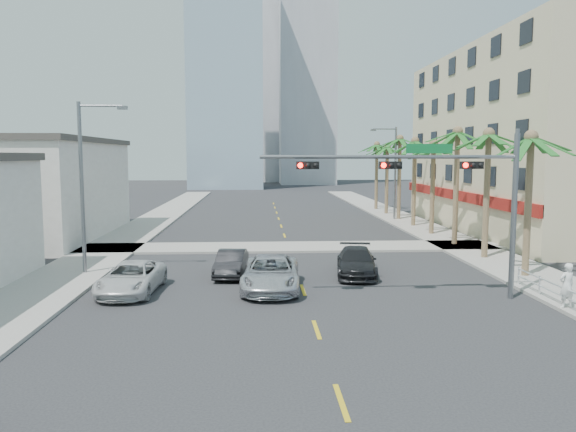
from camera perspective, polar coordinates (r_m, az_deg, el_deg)
The scene contains 26 objects.
ground at distance 16.93m, azimuth 4.40°, elevation -15.54°, with size 260.00×260.00×0.00m, color #262628.
sidewalk_right at distance 38.78m, azimuth 18.27°, elevation -3.33°, with size 4.00×120.00×0.15m, color gray.
sidewalk_left at distance 37.45m, azimuth -18.44°, elevation -3.67°, with size 4.00×120.00×0.15m, color gray.
sidewalk_cross at distance 38.15m, azimuth 0.07°, elevation -3.17°, with size 80.00×4.00×0.15m, color gray.
building_right at distance 51.58m, azimuth 24.91°, elevation 6.96°, with size 15.25×28.00×15.00m.
building_left_far at distance 47.01m, azimuth -24.87°, elevation 2.34°, with size 11.00×18.00×7.20m, color beige.
tower_far_left at distance 112.16m, azimuth -6.33°, elevation 15.21°, with size 14.00×14.00×48.00m, color #99B2C6.
tower_far_right at distance 128.30m, azimuth 1.97°, elevation 16.80°, with size 12.00×12.00×60.00m, color #ADADB2.
tower_far_center at distance 141.37m, azimuth -3.56°, elevation 12.11°, with size 16.00×16.00×42.00m, color #ADADB2.
traffic_signal_mast at distance 24.86m, azimuth 15.40°, elevation 3.19°, with size 11.12×0.54×7.20m.
palm_tree_0 at distance 30.82m, azimuth 23.47°, elevation 7.19°, with size 4.80×4.80×7.80m.
palm_tree_1 at distance 35.56m, azimuth 19.72°, elevation 7.69°, with size 4.80×4.80×8.16m.
palm_tree_2 at distance 40.42m, azimuth 16.86°, elevation 8.05°, with size 4.80×4.80×8.52m.
palm_tree_3 at distance 45.32m, azimuth 14.58°, elevation 7.00°, with size 4.80×4.80×7.80m.
palm_tree_4 at distance 50.31m, azimuth 12.78°, elevation 7.33°, with size 4.80×4.80×8.16m.
palm_tree_5 at distance 55.34m, azimuth 11.31°, elevation 7.60°, with size 4.80×4.80×8.52m.
palm_tree_6 at distance 60.37m, azimuth 10.06°, elevation 6.84°, with size 4.80×4.80×7.80m.
palm_tree_7 at distance 65.45m, azimuth 9.02°, elevation 7.10°, with size 4.80×4.80×8.16m.
streetlight_left at distance 30.92m, azimuth -19.88°, elevation 3.57°, with size 2.55×0.25×9.00m.
streetlight_right at distance 55.18m, azimuth 10.64°, elevation 4.80°, with size 2.55×0.25×9.00m.
guardrail at distance 25.52m, azimuth 26.27°, elevation -7.13°, with size 0.08×8.08×1.00m.
car_parked_far at distance 26.68m, azimuth -15.62°, elevation -6.09°, with size 2.33×5.06×1.41m, color silver.
car_lane_left at distance 29.46m, azimuth -5.79°, elevation -4.81°, with size 1.41×4.06×1.34m, color black.
car_lane_center at distance 26.29m, azimuth -1.75°, elevation -5.86°, with size 2.60×5.64×1.57m, color silver.
car_lane_right at distance 29.66m, azimuth 6.96°, elevation -4.65°, with size 2.01×4.94×1.43m, color black.
pedestrian at distance 25.32m, azimuth 26.47°, elevation -6.33°, with size 0.67×0.44×1.83m, color white.
Camera 1 is at (-2.10, -15.59, 6.25)m, focal length 35.00 mm.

